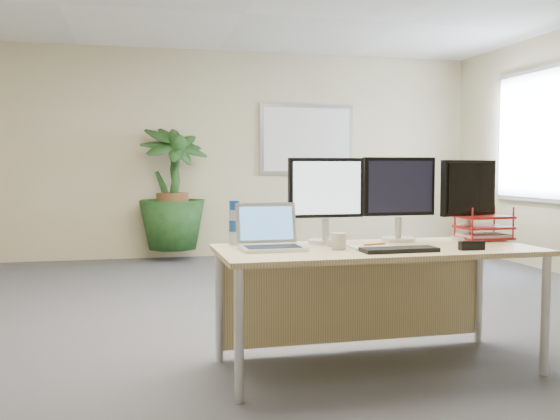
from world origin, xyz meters
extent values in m
plane|color=#4D4C52|center=(0.00, 0.00, 0.00)|extent=(8.00, 8.00, 0.00)
cube|color=#C9BF8E|center=(0.00, 4.00, 1.35)|extent=(7.00, 0.04, 2.70)
cube|color=#B5B5BA|center=(1.20, 3.97, 1.55)|extent=(1.30, 0.03, 0.95)
cube|color=white|center=(1.20, 3.95, 1.55)|extent=(1.20, 0.01, 0.85)
cube|color=#B5B5BA|center=(3.47, 2.30, 1.55)|extent=(0.03, 1.30, 1.55)
cube|color=white|center=(3.45, 2.30, 1.55)|extent=(0.01, 1.20, 1.45)
cube|color=tan|center=(0.29, -0.83, 0.70)|extent=(1.87, 0.81, 0.03)
cube|color=tan|center=(0.28, -0.47, 0.34)|extent=(1.76, 0.04, 0.57)
cylinder|color=silver|center=(-0.59, -1.19, 0.34)|extent=(0.05, 0.05, 0.69)
cylinder|color=silver|center=(1.18, -1.17, 0.34)|extent=(0.05, 0.05, 0.69)
cylinder|color=silver|center=(-0.60, -0.50, 0.34)|extent=(0.05, 0.05, 0.69)
cylinder|color=silver|center=(1.17, -0.48, 0.34)|extent=(0.05, 0.05, 0.69)
imported|color=#143513|center=(-0.62, 3.70, 0.75)|extent=(1.10, 1.10, 1.50)
cylinder|color=silver|center=(0.05, -0.58, 0.73)|extent=(0.21, 0.21, 0.02)
cylinder|color=silver|center=(0.05, -0.58, 0.80)|extent=(0.04, 0.04, 0.13)
cube|color=black|center=(0.05, -0.58, 1.06)|extent=(0.47, 0.05, 0.36)
cube|color=white|center=(0.05, -0.61, 1.06)|extent=(0.43, 0.01, 0.32)
cylinder|color=silver|center=(0.54, -0.56, 0.73)|extent=(0.22, 0.22, 0.02)
cylinder|color=silver|center=(0.54, -0.56, 0.80)|extent=(0.04, 0.04, 0.13)
cube|color=black|center=(0.54, -0.56, 1.06)|extent=(0.47, 0.05, 0.37)
cube|color=black|center=(0.54, -0.59, 1.06)|extent=(0.43, 0.01, 0.32)
cylinder|color=silver|center=(1.00, -0.60, 0.73)|extent=(0.21, 0.21, 0.02)
cylinder|color=silver|center=(1.00, -0.60, 0.80)|extent=(0.04, 0.04, 0.13)
cube|color=black|center=(1.00, -0.60, 1.05)|extent=(0.45, 0.18, 0.35)
cube|color=black|center=(1.01, -0.62, 1.05)|extent=(0.40, 0.14, 0.31)
cube|color=silver|center=(-0.33, -0.80, 0.73)|extent=(0.36, 0.25, 0.02)
cube|color=black|center=(-0.33, -0.81, 0.74)|extent=(0.31, 0.17, 0.00)
cube|color=silver|center=(-0.33, -0.64, 0.85)|extent=(0.36, 0.07, 0.24)
cube|color=#60A4F8|center=(-0.33, -0.65, 0.85)|extent=(0.32, 0.05, 0.19)
cube|color=black|center=(0.34, -1.03, 0.73)|extent=(0.43, 0.15, 0.02)
cylinder|color=silver|center=(0.04, -0.86, 0.76)|extent=(0.08, 0.08, 0.09)
torus|color=silver|center=(-0.01, -0.86, 0.76)|extent=(0.07, 0.01, 0.06)
cube|color=silver|center=(0.25, -0.85, 0.72)|extent=(0.27, 0.21, 0.01)
cylinder|color=orange|center=(0.28, -0.82, 0.73)|extent=(0.15, 0.05, 0.01)
cylinder|color=yellow|center=(0.44, -0.89, 0.72)|extent=(0.11, 0.02, 0.01)
cylinder|color=#ADBACB|center=(-0.50, -0.53, 0.82)|extent=(0.07, 0.07, 0.21)
cylinder|color=#164CA8|center=(-0.50, -0.53, 0.95)|extent=(0.06, 0.06, 0.06)
cylinder|color=#164CA8|center=(-0.50, -0.53, 0.83)|extent=(0.07, 0.07, 0.07)
cube|color=#AB1715|center=(1.09, -0.63, 0.73)|extent=(0.32, 0.24, 0.01)
cube|color=#AB1715|center=(1.09, -0.63, 0.80)|extent=(0.32, 0.24, 0.01)
cube|color=#AB1715|center=(1.09, -0.63, 0.86)|extent=(0.32, 0.24, 0.01)
cube|color=silver|center=(1.09, -0.63, 0.74)|extent=(0.29, 0.21, 0.02)
cube|color=black|center=(0.77, -1.06, 0.74)|extent=(0.15, 0.04, 0.05)
camera|label=1|loc=(-1.08, -4.22, 1.19)|focal=40.00mm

